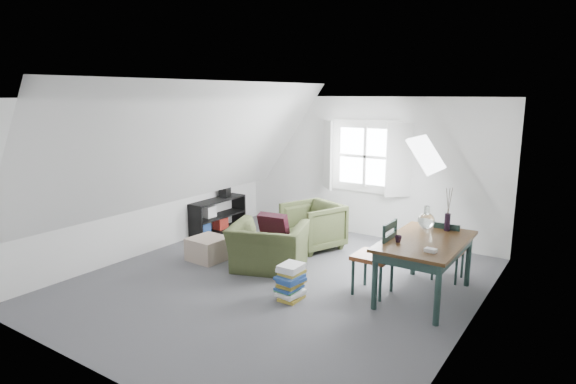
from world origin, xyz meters
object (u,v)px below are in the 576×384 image
Objects in this scene: ottoman at (208,249)px; dining_chair_far at (448,249)px; armchair_far at (313,248)px; media_shelf at (215,217)px; armchair_near at (268,269)px; dining_chair_near at (376,256)px; magazine_stack at (291,282)px; dining_table at (426,247)px.

ottoman is 0.63× the size of dining_chair_far.
armchair_far is at bearing -1.99° from dining_chair_far.
media_shelf is (-0.94, 1.19, 0.11)m from ottoman.
ottoman is at bearing -9.25° from armchair_near.
dining_chair_near is (1.67, 0.05, 0.52)m from armchair_near.
armchair_near is at bearing -109.73° from dining_chair_near.
media_shelf is at bearing -153.16° from armchair_far.
ottoman is at bearing 22.27° from dining_chair_far.
media_shelf is at bearing 2.46° from dining_chair_far.
armchair_near is 1.75m from dining_chair_near.
magazine_stack is (0.82, -1.90, 0.23)m from armchair_far.
media_shelf reaches higher than magazine_stack.
armchair_far is 1.01× the size of dining_chair_far.
dining_chair_far is (2.30, 1.06, 0.44)m from armchair_near.
dining_chair_far is at bearing 50.41° from magazine_stack.
dining_table is (3.25, 0.49, 0.48)m from ottoman.
dining_chair_far is 0.69× the size of media_shelf.
ottoman is 2.73m from dining_chair_near.
armchair_near is 1.99× the size of ottoman.
dining_chair_far is (2.27, -0.15, 0.44)m from armchair_far.
armchair_far is at bearing 52.61° from ottoman.
dining_table is 1.54× the size of dining_chair_near.
dining_chair_far is at bearing 17.37° from armchair_far.
ottoman is 0.54× the size of dining_chair_near.
dining_chair_far is at bearing -174.65° from armchair_near.
armchair_near is 0.69× the size of dining_table.
armchair_near is 2.23m from media_shelf.
armchair_near is 1.07× the size of dining_chair_near.
dining_chair_near reaches higher than media_shelf.
dining_chair_far reaches higher than armchair_near.
dining_chair_near is 1.14m from magazine_stack.
dining_chair_near is at bearing 59.74° from dining_chair_far.
media_shelf is 2.72× the size of magazine_stack.
dining_chair_far is (0.08, 0.75, -0.22)m from dining_table.
armchair_near is at bearing 140.98° from magazine_stack.
media_shelf is at bearing -46.54° from armchair_near.
media_shelf reaches higher than armchair_near.
media_shelf is at bearing 148.83° from magazine_stack.
dining_chair_near is 2.19× the size of magazine_stack.
dining_table is 4.27m from media_shelf.
dining_chair_far is 1.87× the size of magazine_stack.
dining_table is at bearing 168.59° from armchair_near.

